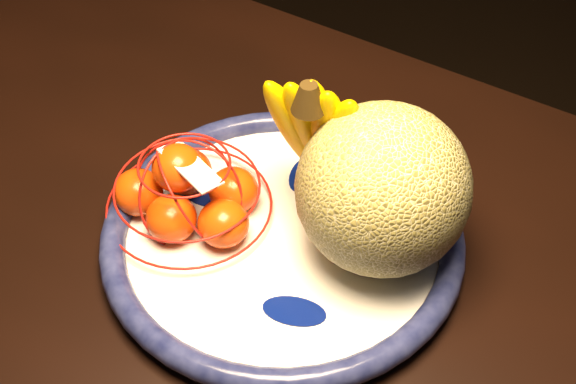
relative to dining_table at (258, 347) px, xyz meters
The scene contains 6 objects.
dining_table is the anchor object (origin of this frame).
fruit_bowl 0.12m from the dining_table, 103.81° to the left, with size 0.37×0.37×0.03m.
cantaloupe 0.22m from the dining_table, 59.50° to the left, with size 0.16×0.16×0.16m, color olive.
banana_bunch 0.23m from the dining_table, 98.01° to the left, with size 0.12×0.12×0.19m.
mandarin_bag 0.17m from the dining_table, 157.55° to the left, with size 0.17×0.17×0.11m.
price_tag 0.20m from the dining_table, 156.63° to the left, with size 0.07×0.03×0.00m, color white.
Camera 1 is at (0.34, -0.32, 1.35)m, focal length 50.00 mm.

